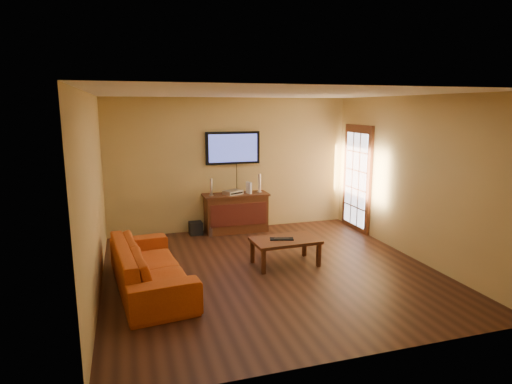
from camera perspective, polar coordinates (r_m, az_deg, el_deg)
name	(u,v)px	position (r m, az deg, el deg)	size (l,w,h in m)	color
ground_plane	(270,271)	(6.79, 1.89, -10.42)	(5.00, 5.00, 0.00)	black
room_walls	(258,159)	(6.96, 0.31, 4.48)	(5.00, 5.00, 5.00)	tan
french_door	(357,179)	(9.02, 13.30, 1.64)	(0.07, 1.02, 2.22)	#45200F
media_console	(236,213)	(8.73, -2.68, -2.76)	(1.32, 0.50, 0.79)	#45200F
television	(233,148)	(8.71, -3.11, 5.89)	(1.12, 0.08, 0.66)	black
coffee_table	(285,242)	(6.93, 3.92, -6.70)	(1.09, 0.68, 0.43)	#45200F
sofa	(150,258)	(6.21, -13.99, -8.56)	(2.25, 0.66, 0.88)	#B34613
speaker_left	(211,188)	(8.48, -6.01, 0.56)	(0.09, 0.09, 0.34)	silver
speaker_right	(259,184)	(8.78, 0.45, 1.11)	(0.10, 0.10, 0.38)	silver
av_receiver	(233,192)	(8.60, -3.09, -0.04)	(0.35, 0.25, 0.08)	silver
game_console	(249,188)	(8.66, -0.96, 0.57)	(0.05, 0.17, 0.23)	white
subwoofer	(196,228)	(8.68, -8.04, -4.79)	(0.25, 0.25, 0.25)	black
bottle	(211,232)	(8.48, -6.08, -5.37)	(0.07, 0.07, 0.20)	white
keyboard	(282,239)	(6.89, 3.44, -6.25)	(0.40, 0.24, 0.02)	black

